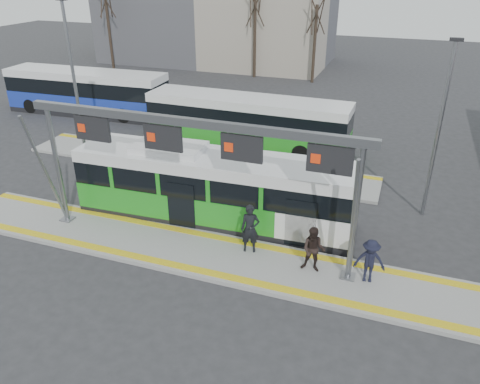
{
  "coord_description": "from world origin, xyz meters",
  "views": [
    {
      "loc": [
        6.49,
        -13.68,
        10.26
      ],
      "look_at": [
        0.46,
        3.0,
        1.39
      ],
      "focal_mm": 35.0,
      "sensor_mm": 36.0,
      "label": 1
    }
  ],
  "objects_px": {
    "passenger_b": "(314,250)",
    "passenger_c": "(370,261)",
    "hero_bus": "(213,188)",
    "gantry": "(192,147)",
    "passenger_a": "(250,229)"
  },
  "relations": [
    {
      "from": "passenger_a",
      "to": "passenger_c",
      "type": "bearing_deg",
      "value": -19.55
    },
    {
      "from": "gantry",
      "to": "passenger_b",
      "type": "relative_size",
      "value": 7.46
    },
    {
      "from": "passenger_a",
      "to": "passenger_c",
      "type": "height_order",
      "value": "passenger_a"
    },
    {
      "from": "hero_bus",
      "to": "passenger_b",
      "type": "bearing_deg",
      "value": -29.28
    },
    {
      "from": "gantry",
      "to": "hero_bus",
      "type": "height_order",
      "value": "gantry"
    },
    {
      "from": "hero_bus",
      "to": "passenger_a",
      "type": "relative_size",
      "value": 6.17
    },
    {
      "from": "passenger_b",
      "to": "passenger_c",
      "type": "relative_size",
      "value": 1.06
    },
    {
      "from": "passenger_b",
      "to": "passenger_c",
      "type": "xyz_separation_m",
      "value": [
        1.95,
        0.05,
        -0.05
      ]
    },
    {
      "from": "gantry",
      "to": "passenger_a",
      "type": "xyz_separation_m",
      "value": [
        2.05,
        0.46,
        -3.18
      ]
    },
    {
      "from": "passenger_a",
      "to": "passenger_c",
      "type": "relative_size",
      "value": 1.19
    },
    {
      "from": "passenger_b",
      "to": "passenger_a",
      "type": "bearing_deg",
      "value": 169.29
    },
    {
      "from": "gantry",
      "to": "passenger_b",
      "type": "xyz_separation_m",
      "value": [
        4.57,
        0.02,
        -3.28
      ]
    },
    {
      "from": "gantry",
      "to": "passenger_a",
      "type": "distance_m",
      "value": 3.81
    },
    {
      "from": "gantry",
      "to": "passenger_b",
      "type": "distance_m",
      "value": 5.63
    },
    {
      "from": "gantry",
      "to": "hero_bus",
      "type": "distance_m",
      "value": 3.75
    }
  ]
}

